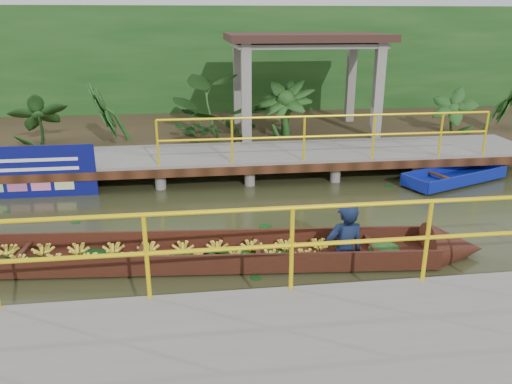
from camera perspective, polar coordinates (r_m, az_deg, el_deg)
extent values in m
plane|color=#2D3118|center=(8.80, -5.14, -5.00)|extent=(80.00, 80.00, 0.00)
cube|color=#322B19|center=(15.89, -6.39, 6.87)|extent=(30.00, 8.00, 0.45)
cube|color=slate|center=(11.94, -5.97, 4.09)|extent=(16.00, 2.00, 0.15)
cube|color=#311A0D|center=(11.00, -5.79, 2.33)|extent=(16.00, 0.12, 0.18)
cylinder|color=yellow|center=(11.18, 8.39, 8.60)|extent=(7.50, 0.05, 0.05)
cylinder|color=yellow|center=(11.27, 8.27, 6.35)|extent=(7.50, 0.05, 0.05)
cylinder|color=yellow|center=(11.28, 8.26, 6.11)|extent=(0.05, 0.05, 1.00)
cylinder|color=slate|center=(11.85, -25.49, 0.74)|extent=(0.24, 0.24, 0.55)
cylinder|color=slate|center=(13.32, -23.52, 2.92)|extent=(0.24, 0.24, 0.55)
cylinder|color=slate|center=(11.38, -15.90, 1.20)|extent=(0.24, 0.24, 0.55)
cylinder|color=slate|center=(12.90, -14.96, 3.39)|extent=(0.24, 0.24, 0.55)
cylinder|color=slate|center=(11.25, -5.79, 1.65)|extent=(0.24, 0.24, 0.55)
cylinder|color=slate|center=(12.78, -6.04, 3.80)|extent=(0.24, 0.24, 0.55)
cylinder|color=slate|center=(11.47, 4.25, 2.05)|extent=(0.24, 0.24, 0.55)
cylinder|color=slate|center=(12.98, 2.84, 4.12)|extent=(0.24, 0.24, 0.55)
cylinder|color=slate|center=(12.02, 13.64, 2.36)|extent=(0.24, 0.24, 0.55)
cylinder|color=slate|center=(13.47, 11.27, 4.34)|extent=(0.24, 0.24, 0.55)
cylinder|color=slate|center=(12.87, 22.00, 2.58)|extent=(0.24, 0.24, 0.55)
cylinder|color=slate|center=(14.23, 18.96, 4.45)|extent=(0.24, 0.24, 0.55)
cylinder|color=slate|center=(11.25, -5.79, 1.65)|extent=(0.24, 0.24, 0.55)
cube|color=slate|center=(5.21, 8.82, -20.40)|extent=(18.00, 2.40, 0.70)
cylinder|color=yellow|center=(5.49, 6.28, -1.71)|extent=(10.00, 0.05, 0.05)
cylinder|color=yellow|center=(5.66, 6.11, -5.97)|extent=(10.00, 0.05, 0.05)
cylinder|color=yellow|center=(5.69, 6.09, -6.42)|extent=(0.05, 0.05, 1.00)
cube|color=slate|center=(13.36, -1.11, 10.63)|extent=(0.25, 0.25, 2.80)
cube|color=slate|center=(14.20, 13.74, 10.62)|extent=(0.25, 0.25, 2.80)
cube|color=slate|center=(15.72, -2.10, 11.93)|extent=(0.25, 0.25, 2.80)
cube|color=slate|center=(16.45, 10.76, 11.94)|extent=(0.25, 0.25, 2.80)
cube|color=slate|center=(14.71, 5.60, 16.43)|extent=(4.00, 2.60, 0.12)
cube|color=#351F1A|center=(14.70, 5.62, 17.21)|extent=(4.40, 3.00, 0.20)
cube|color=#143F14|center=(18.10, -6.80, 14.05)|extent=(30.00, 0.80, 4.00)
cube|color=#35140E|center=(7.90, -6.45, -7.56)|extent=(7.32, 1.52, 0.05)
cube|color=#35140E|center=(8.26, -6.29, -5.35)|extent=(7.25, 0.66, 0.31)
cube|color=#35140E|center=(7.44, -6.70, -8.27)|extent=(7.25, 0.66, 0.31)
cone|color=#35140E|center=(8.59, 21.73, -6.09)|extent=(0.98, 0.95, 0.87)
ellipsoid|color=#143F14|center=(8.19, 14.43, -6.39)|extent=(0.54, 0.44, 0.24)
imported|color=#101D3D|center=(7.71, 10.39, -1.22)|extent=(0.67, 0.49, 1.73)
cube|color=navy|center=(12.39, 21.69, 1.36)|extent=(2.68, 1.68, 0.09)
cube|color=navy|center=(12.59, 20.41, 2.29)|extent=(2.41, 1.01, 0.26)
cube|color=navy|center=(12.13, 23.14, 1.32)|extent=(2.41, 1.01, 0.26)
cube|color=navy|center=(11.41, 17.60, 0.92)|extent=(0.34, 0.74, 0.26)
cone|color=navy|center=(13.51, 25.69, 2.45)|extent=(0.75, 0.86, 0.72)
cube|color=#311A0D|center=(12.03, 20.46, 1.69)|extent=(0.37, 0.75, 0.04)
cube|color=navy|center=(11.61, -26.67, 1.91)|extent=(3.64, 0.03, 1.14)
cube|color=white|center=(11.52, -26.90, 3.17)|extent=(2.96, 0.01, 0.07)
cube|color=white|center=(11.57, -26.75, 2.22)|extent=(2.96, 0.01, 0.07)
imported|color=#143F14|center=(14.09, -23.80, 7.99)|extent=(1.27, 1.27, 1.58)
imported|color=#143F14|center=(13.67, -15.66, 8.60)|extent=(1.27, 1.27, 1.58)
imported|color=#143F14|center=(13.54, -5.02, 9.14)|extent=(1.27, 1.27, 1.58)
imported|color=#143F14|center=(13.77, 3.43, 9.35)|extent=(1.27, 1.27, 1.58)
imported|color=#143F14|center=(15.50, 22.16, 9.10)|extent=(1.27, 1.27, 1.58)
imported|color=#143F14|center=(16.28, 26.82, 8.88)|extent=(1.27, 1.27, 1.58)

